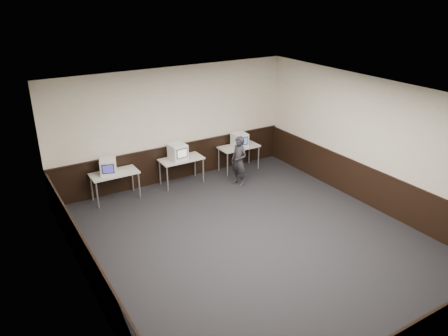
# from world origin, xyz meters

# --- Properties ---
(floor) EXTENTS (8.00, 8.00, 0.00)m
(floor) POSITION_xyz_m (0.00, 0.00, 0.00)
(floor) COLOR black
(floor) RESTS_ON ground
(ceiling) EXTENTS (8.00, 8.00, 0.00)m
(ceiling) POSITION_xyz_m (0.00, 0.00, 3.20)
(ceiling) COLOR white
(ceiling) RESTS_ON back_wall
(back_wall) EXTENTS (7.00, 0.00, 7.00)m
(back_wall) POSITION_xyz_m (0.00, 4.00, 1.60)
(back_wall) COLOR beige
(back_wall) RESTS_ON ground
(front_wall) EXTENTS (7.00, 0.00, 7.00)m
(front_wall) POSITION_xyz_m (0.00, -4.00, 1.60)
(front_wall) COLOR beige
(front_wall) RESTS_ON ground
(left_wall) EXTENTS (0.00, 8.00, 8.00)m
(left_wall) POSITION_xyz_m (-3.50, 0.00, 1.60)
(left_wall) COLOR beige
(left_wall) RESTS_ON ground
(right_wall) EXTENTS (0.00, 8.00, 8.00)m
(right_wall) POSITION_xyz_m (3.50, 0.00, 1.60)
(right_wall) COLOR beige
(right_wall) RESTS_ON ground
(wainscot_back) EXTENTS (6.98, 0.04, 1.00)m
(wainscot_back) POSITION_xyz_m (0.00, 3.98, 0.50)
(wainscot_back) COLOR black
(wainscot_back) RESTS_ON back_wall
(wainscot_left) EXTENTS (0.04, 7.98, 1.00)m
(wainscot_left) POSITION_xyz_m (-3.48, 0.00, 0.50)
(wainscot_left) COLOR black
(wainscot_left) RESTS_ON left_wall
(wainscot_right) EXTENTS (0.04, 7.98, 1.00)m
(wainscot_right) POSITION_xyz_m (3.48, 0.00, 0.50)
(wainscot_right) COLOR black
(wainscot_right) RESTS_ON right_wall
(wainscot_rail) EXTENTS (6.98, 0.06, 0.04)m
(wainscot_rail) POSITION_xyz_m (0.00, 3.96, 1.02)
(wainscot_rail) COLOR black
(wainscot_rail) RESTS_ON wainscot_back
(desk_left) EXTENTS (1.20, 0.60, 0.75)m
(desk_left) POSITION_xyz_m (-1.90, 3.60, 0.68)
(desk_left) COLOR beige
(desk_left) RESTS_ON ground
(desk_center) EXTENTS (1.20, 0.60, 0.75)m
(desk_center) POSITION_xyz_m (0.00, 3.60, 0.68)
(desk_center) COLOR beige
(desk_center) RESTS_ON ground
(desk_right) EXTENTS (1.20, 0.60, 0.75)m
(desk_right) POSITION_xyz_m (1.90, 3.60, 0.68)
(desk_right) COLOR beige
(desk_right) RESTS_ON ground
(emac_left) EXTENTS (0.51, 0.52, 0.40)m
(emac_left) POSITION_xyz_m (-2.04, 3.60, 0.95)
(emac_left) COLOR white
(emac_left) RESTS_ON desk_left
(emac_center) EXTENTS (0.47, 0.50, 0.43)m
(emac_center) POSITION_xyz_m (-0.09, 3.59, 0.97)
(emac_center) COLOR white
(emac_center) RESTS_ON desk_center
(emac_right) EXTENTS (0.42, 0.45, 0.41)m
(emac_right) POSITION_xyz_m (1.92, 3.59, 0.95)
(emac_right) COLOR white
(emac_right) RESTS_ON desk_right
(person) EXTENTS (0.45, 0.58, 1.41)m
(person) POSITION_xyz_m (1.32, 2.70, 0.70)
(person) COLOR #252429
(person) RESTS_ON ground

